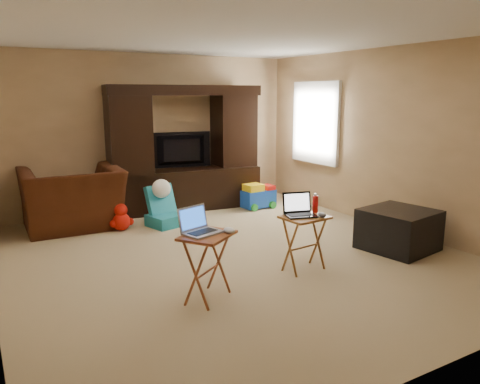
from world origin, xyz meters
TOP-DOWN VIEW (x-y plane):
  - floor at (0.00, 0.00)m, footprint 5.50×5.50m
  - ceiling at (0.00, 0.00)m, footprint 5.50×5.50m
  - wall_back at (0.00, 2.75)m, footprint 5.00×0.00m
  - wall_front at (0.00, -2.75)m, footprint 5.00×0.00m
  - wall_right at (2.50, 0.00)m, footprint 0.00×5.50m
  - window_pane at (2.48, 1.55)m, footprint 0.00×1.20m
  - window_frame at (2.46, 1.55)m, footprint 0.06×1.14m
  - entertainment_center at (0.47, 2.41)m, footprint 2.50×0.87m
  - television at (0.47, 2.52)m, footprint 1.03×0.29m
  - recliner at (-1.37, 2.13)m, footprint 1.34×1.18m
  - child_rocker at (-0.21, 1.58)m, footprint 0.56×0.61m
  - plush_toy at (-0.82, 1.67)m, footprint 0.35×0.29m
  - push_toy at (1.54, 1.84)m, footprint 0.59×0.44m
  - ottoman at (1.88, -0.82)m, footprint 0.88×0.88m
  - tray_table_left at (-0.77, -0.94)m, footprint 0.61×0.59m
  - tray_table_right at (0.45, -0.80)m, footprint 0.49×0.41m
  - laptop_left at (-0.80, -0.91)m, footprint 0.39×0.36m
  - laptop_right at (0.41, -0.78)m, footprint 0.38×0.34m
  - mouse_left at (-0.58, -1.01)m, footprint 0.11×0.14m
  - mouse_right at (0.58, -0.92)m, footprint 0.10×0.14m
  - water_bottle at (0.65, -0.72)m, footprint 0.06×0.06m

SIDE VIEW (x-z plane):
  - floor at x=0.00m, z-range 0.00..0.00m
  - plush_toy at x=-0.82m, z-range 0.00..0.39m
  - push_toy at x=1.54m, z-range 0.00..0.42m
  - ottoman at x=1.88m, z-range 0.00..0.49m
  - child_rocker at x=-0.21m, z-range 0.00..0.59m
  - tray_table_right at x=0.45m, z-range 0.00..0.60m
  - tray_table_left at x=-0.77m, z-range 0.00..0.63m
  - recliner at x=-1.37m, z-range 0.00..0.86m
  - mouse_right at x=0.58m, z-range 0.60..0.65m
  - mouse_left at x=-0.58m, z-range 0.63..0.68m
  - water_bottle at x=0.65m, z-range 0.60..0.78m
  - laptop_right at x=0.41m, z-range 0.60..0.84m
  - laptop_left at x=-0.80m, z-range 0.63..0.87m
  - television at x=0.47m, z-range 0.67..1.25m
  - entertainment_center at x=0.47m, z-range 0.00..2.00m
  - wall_back at x=0.00m, z-range -1.25..3.75m
  - wall_front at x=0.00m, z-range -1.25..3.75m
  - wall_right at x=2.50m, z-range -1.50..4.00m
  - window_pane at x=2.48m, z-range 0.80..2.00m
  - window_frame at x=2.46m, z-range 0.73..2.07m
  - ceiling at x=0.00m, z-range 2.50..2.50m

